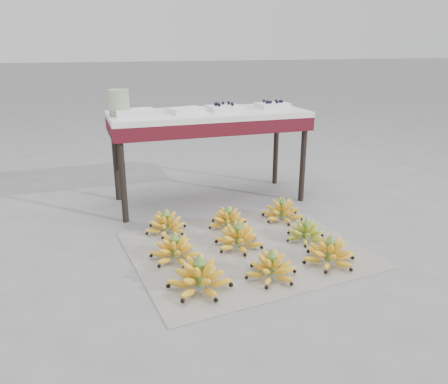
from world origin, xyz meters
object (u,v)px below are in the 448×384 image
object	(u,v)px
vendor_table	(209,122)
bunch_front_left	(200,278)
bunch_back_left	(166,224)
tray_right	(224,108)
bunch_mid_left	(175,250)
tray_far_left	(135,113)
bunch_back_center	(228,220)
bunch_front_center	(271,268)
bunch_front_right	(329,254)
bunch_mid_center	(239,238)
newspaper_mat	(245,250)
bunch_back_right	(283,212)
glass_jar	(119,103)
tray_left	(186,110)
tray_far_right	(272,105)
bunch_mid_right	(306,233)

from	to	relation	value
vendor_table	bunch_front_left	bearing A→B (deg)	-108.89
bunch_back_left	tray_right	bearing A→B (deg)	57.75
bunch_mid_left	tray_far_left	xyz separation A→B (m)	(-0.06, 0.84, 0.62)
bunch_back_center	vendor_table	distance (m)	0.77
bunch_front_center	tray_far_left	bearing A→B (deg)	128.71
bunch_front_right	bunch_mid_center	world-z (taller)	bunch_front_right
newspaper_mat	bunch_front_left	world-z (taller)	bunch_front_left
bunch_back_center	tray_right	xyz separation A→B (m)	(0.16, 0.54, 0.63)
bunch_back_center	tray_far_left	distance (m)	0.94
bunch_mid_center	bunch_front_right	bearing A→B (deg)	-49.01
bunch_mid_left	bunch_back_left	size ratio (longest dim) A/B	0.98
bunch_front_left	bunch_back_right	bearing A→B (deg)	65.94
glass_jar	tray_left	bearing A→B (deg)	-4.08
bunch_back_center	vendor_table	size ratio (longest dim) A/B	0.20
bunch_front_left	tray_far_left	size ratio (longest dim) A/B	1.58
bunch_back_right	glass_jar	distance (m)	1.29
newspaper_mat	bunch_mid_left	xyz separation A→B (m)	(-0.41, 0.00, 0.06)
newspaper_mat	bunch_back_left	xyz separation A→B (m)	(-0.38, 0.38, 0.06)
bunch_back_left	bunch_back_right	size ratio (longest dim) A/B	1.16
bunch_front_left	bunch_front_center	xyz separation A→B (m)	(0.37, -0.01, -0.01)
glass_jar	tray_far_right	bearing A→B (deg)	1.24
bunch_mid_center	glass_jar	bearing A→B (deg)	114.12
bunch_mid_center	bunch_back_left	distance (m)	0.49
bunch_mid_left	bunch_back_left	bearing A→B (deg)	76.39
bunch_front_right	tray_left	xyz separation A→B (m)	(-0.48, 1.14, 0.62)
bunch_front_right	bunch_mid_center	bearing A→B (deg)	150.23
bunch_back_center	tray_far_right	world-z (taller)	tray_far_right
newspaper_mat	bunch_mid_right	size ratio (longest dim) A/B	5.00
bunch_back_center	tray_far_left	world-z (taller)	tray_far_left
vendor_table	glass_jar	size ratio (longest dim) A/B	8.13
bunch_back_left	tray_far_right	xyz separation A→B (m)	(0.93, 0.52, 0.63)
bunch_back_left	vendor_table	world-z (taller)	vendor_table
bunch_front_center	tray_far_left	size ratio (longest dim) A/B	1.27
tray_far_right	glass_jar	size ratio (longest dim) A/B	1.40
bunch_mid_right	tray_far_left	xyz separation A→B (m)	(-0.84, 0.85, 0.63)
bunch_mid_left	tray_left	bearing A→B (deg)	61.59
bunch_back_right	tray_left	distance (m)	0.95
newspaper_mat	tray_right	xyz separation A→B (m)	(0.17, 0.86, 0.68)
bunch_mid_center	tray_far_right	xyz separation A→B (m)	(0.58, 0.86, 0.62)
bunch_mid_left	bunch_back_center	size ratio (longest dim) A/B	1.10
newspaper_mat	tray_left	xyz separation A→B (m)	(-0.12, 0.84, 0.68)
newspaper_mat	bunch_back_left	size ratio (longest dim) A/B	3.98
bunch_mid_right	tray_left	bearing A→B (deg)	123.59
bunch_back_left	bunch_back_right	distance (m)	0.77
glass_jar	vendor_table	bearing A→B (deg)	0.35
tray_far_right	bunch_front_right	bearing A→B (deg)	-99.36
bunch_mid_center	bunch_mid_right	world-z (taller)	bunch_mid_center
bunch_mid_left	bunch_front_right	bearing A→B (deg)	-31.26
bunch_front_left	glass_jar	distance (m)	1.40
bunch_front_right	tray_far_right	bearing A→B (deg)	91.67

